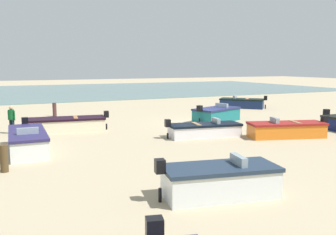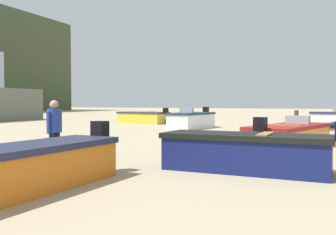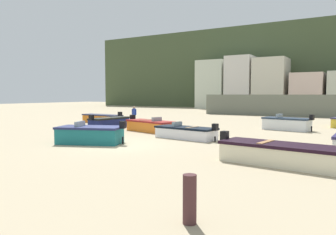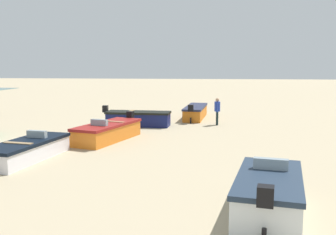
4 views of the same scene
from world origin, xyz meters
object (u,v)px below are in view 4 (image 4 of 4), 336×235
Objects in this scene: boat_orange_4 at (195,112)px; boat_white_8 at (27,150)px; boat_navy_9 at (138,119)px; boat_white_7 at (269,194)px; boat_orange_0 at (108,132)px; beach_walker_foreground at (217,109)px.

boat_white_8 is at bearing -111.21° from boat_orange_4.
boat_white_8 is 8.86m from boat_navy_9.
boat_orange_0 is at bearing 137.32° from boat_white_7.
boat_navy_9 reaches higher than boat_orange_4.
beach_walker_foreground reaches higher than boat_navy_9.
boat_orange_0 is 1.12× the size of boat_navy_9.
boat_white_7 is at bearing 26.27° from boat_navy_9.
beach_walker_foreground is (-0.90, 4.62, 0.51)m from boat_navy_9.
boat_orange_0 is 1.17× the size of boat_white_7.
boat_orange_4 is at bearing -98.58° from boat_orange_0.
boat_orange_0 is 8.92m from boat_orange_4.
boat_white_8 is 1.08× the size of boat_navy_9.
boat_navy_9 is 4.73m from beach_walker_foreground.
boat_white_7 is at bearing -174.62° from beach_walker_foreground.
boat_white_8 is at bearing -14.96° from boat_navy_9.
boat_white_7 is 0.88× the size of boat_white_8.
boat_navy_9 reaches higher than boat_white_8.
boat_white_7 is at bearing 143.29° from boat_orange_0.
beach_walker_foreground reaches higher than boat_orange_4.
boat_orange_0 is at bearing -110.57° from boat_orange_4.
boat_orange_4 is 1.24× the size of boat_white_7.
boat_orange_0 is at bearing 72.07° from boat_white_8.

